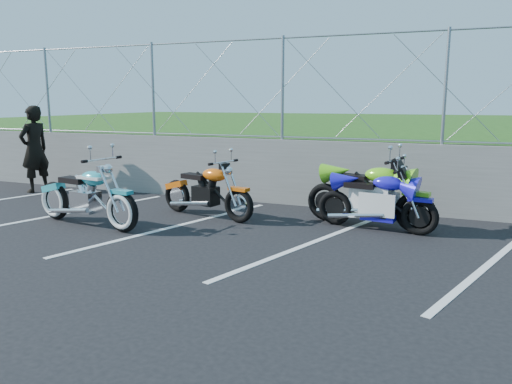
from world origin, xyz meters
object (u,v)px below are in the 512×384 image
at_px(sportbike_blue, 378,203).
at_px(cruiser_turquoise, 88,198).
at_px(person_standing, 34,149).
at_px(sportbike_green, 370,197).
at_px(naked_orange, 208,193).

bearing_deg(sportbike_blue, cruiser_turquoise, -153.93).
bearing_deg(person_standing, sportbike_green, 94.25).
distance_m(sportbike_blue, person_standing, 7.81).
bearing_deg(sportbike_blue, person_standing, -176.90).
height_order(sportbike_green, sportbike_blue, sportbike_green).
height_order(cruiser_turquoise, sportbike_blue, cruiser_turquoise).
relative_size(naked_orange, person_standing, 1.04).
height_order(naked_orange, sportbike_green, sportbike_green).
bearing_deg(sportbike_blue, sportbike_green, 137.90).
bearing_deg(sportbike_blue, naked_orange, -168.19).
distance_m(sportbike_green, sportbike_blue, 0.24).
xyz_separation_m(cruiser_turquoise, person_standing, (-3.27, 2.09, 0.51)).
height_order(naked_orange, sportbike_blue, naked_orange).
height_order(sportbike_green, person_standing, person_standing).
relative_size(sportbike_blue, person_standing, 1.00).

